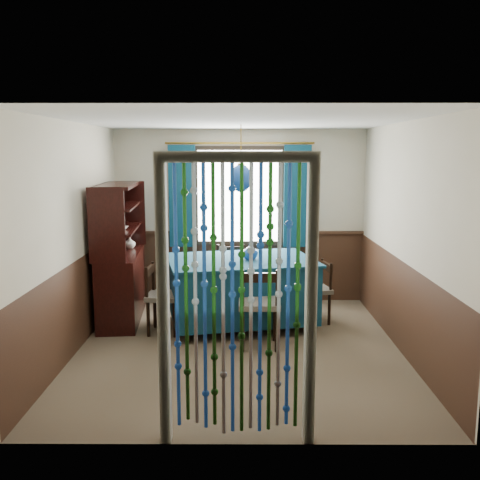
{
  "coord_description": "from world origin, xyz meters",
  "views": [
    {
      "loc": [
        0.04,
        -5.72,
        2.17
      ],
      "look_at": [
        0.01,
        0.55,
        1.14
      ],
      "focal_mm": 40.0,
      "sensor_mm": 36.0,
      "label": 1
    }
  ],
  "objects_px": {
    "chair_left": "(162,296)",
    "dining_table": "(241,288)",
    "vase_sideboard": "(130,242)",
    "chair_far": "(232,275)",
    "bowl_shelf": "(120,228)",
    "pendant_lamp": "(241,178)",
    "sideboard": "(121,274)",
    "vase_table": "(250,252)",
    "chair_right": "(316,290)",
    "chair_near": "(259,305)"
  },
  "relations": [
    {
      "from": "chair_near",
      "to": "chair_left",
      "type": "bearing_deg",
      "value": 156.43
    },
    {
      "from": "chair_near",
      "to": "sideboard",
      "type": "bearing_deg",
      "value": 150.36
    },
    {
      "from": "chair_near",
      "to": "chair_far",
      "type": "relative_size",
      "value": 1.05
    },
    {
      "from": "chair_near",
      "to": "chair_far",
      "type": "height_order",
      "value": "chair_near"
    },
    {
      "from": "chair_far",
      "to": "bowl_shelf",
      "type": "relative_size",
      "value": 3.97
    },
    {
      "from": "chair_right",
      "to": "vase_sideboard",
      "type": "distance_m",
      "value": 2.57
    },
    {
      "from": "chair_left",
      "to": "vase_sideboard",
      "type": "relative_size",
      "value": 4.86
    },
    {
      "from": "bowl_shelf",
      "to": "chair_far",
      "type": "bearing_deg",
      "value": 29.35
    },
    {
      "from": "sideboard",
      "to": "vase_table",
      "type": "height_order",
      "value": "sideboard"
    },
    {
      "from": "chair_near",
      "to": "chair_far",
      "type": "xyz_separation_m",
      "value": [
        -0.34,
        1.58,
        -0.02
      ]
    },
    {
      "from": "chair_right",
      "to": "chair_left",
      "type": "bearing_deg",
      "value": 89.35
    },
    {
      "from": "chair_left",
      "to": "vase_sideboard",
      "type": "height_order",
      "value": "vase_sideboard"
    },
    {
      "from": "chair_right",
      "to": "vase_sideboard",
      "type": "relative_size",
      "value": 4.61
    },
    {
      "from": "dining_table",
      "to": "chair_near",
      "type": "distance_m",
      "value": 0.79
    },
    {
      "from": "vase_table",
      "to": "vase_sideboard",
      "type": "height_order",
      "value": "vase_sideboard"
    },
    {
      "from": "chair_far",
      "to": "pendant_lamp",
      "type": "xyz_separation_m",
      "value": [
        0.13,
        -0.81,
        1.39
      ]
    },
    {
      "from": "chair_right",
      "to": "chair_far",
      "type": "bearing_deg",
      "value": 46.56
    },
    {
      "from": "chair_far",
      "to": "chair_right",
      "type": "xyz_separation_m",
      "value": [
        1.1,
        -0.65,
        -0.04
      ]
    },
    {
      "from": "dining_table",
      "to": "vase_table",
      "type": "xyz_separation_m",
      "value": [
        0.11,
        -0.03,
        0.46
      ]
    },
    {
      "from": "pendant_lamp",
      "to": "bowl_shelf",
      "type": "bearing_deg",
      "value": 178.51
    },
    {
      "from": "chair_far",
      "to": "chair_right",
      "type": "relative_size",
      "value": 1.1
    },
    {
      "from": "pendant_lamp",
      "to": "bowl_shelf",
      "type": "height_order",
      "value": "pendant_lamp"
    },
    {
      "from": "bowl_shelf",
      "to": "pendant_lamp",
      "type": "bearing_deg",
      "value": -1.49
    },
    {
      "from": "sideboard",
      "to": "vase_sideboard",
      "type": "height_order",
      "value": "sideboard"
    },
    {
      "from": "vase_sideboard",
      "to": "dining_table",
      "type": "bearing_deg",
      "value": -21.38
    },
    {
      "from": "chair_left",
      "to": "bowl_shelf",
      "type": "bearing_deg",
      "value": -114.31
    },
    {
      "from": "chair_far",
      "to": "bowl_shelf",
      "type": "height_order",
      "value": "bowl_shelf"
    },
    {
      "from": "vase_table",
      "to": "vase_sideboard",
      "type": "bearing_deg",
      "value": 159.01
    },
    {
      "from": "chair_right",
      "to": "pendant_lamp",
      "type": "height_order",
      "value": "pendant_lamp"
    },
    {
      "from": "vase_sideboard",
      "to": "chair_far",
      "type": "bearing_deg",
      "value": 9.17
    },
    {
      "from": "chair_left",
      "to": "pendant_lamp",
      "type": "distance_m",
      "value": 1.72
    },
    {
      "from": "vase_table",
      "to": "chair_right",
      "type": "bearing_deg",
      "value": 12.43
    },
    {
      "from": "chair_near",
      "to": "pendant_lamp",
      "type": "relative_size",
      "value": 1.14
    },
    {
      "from": "dining_table",
      "to": "vase_sideboard",
      "type": "bearing_deg",
      "value": 146.52
    },
    {
      "from": "sideboard",
      "to": "vase_table",
      "type": "distance_m",
      "value": 1.74
    },
    {
      "from": "chair_right",
      "to": "pendant_lamp",
      "type": "xyz_separation_m",
      "value": [
        -0.97,
        -0.16,
        1.43
      ]
    },
    {
      "from": "chair_near",
      "to": "vase_table",
      "type": "height_order",
      "value": "vase_table"
    },
    {
      "from": "chair_far",
      "to": "vase_sideboard",
      "type": "height_order",
      "value": "vase_sideboard"
    },
    {
      "from": "chair_far",
      "to": "chair_left",
      "type": "bearing_deg",
      "value": 45.88
    },
    {
      "from": "bowl_shelf",
      "to": "chair_left",
      "type": "bearing_deg",
      "value": -28.35
    },
    {
      "from": "bowl_shelf",
      "to": "vase_sideboard",
      "type": "relative_size",
      "value": 1.27
    },
    {
      "from": "chair_left",
      "to": "dining_table",
      "type": "bearing_deg",
      "value": 108.97
    },
    {
      "from": "sideboard",
      "to": "vase_table",
      "type": "relative_size",
      "value": 9.63
    },
    {
      "from": "chair_far",
      "to": "chair_left",
      "type": "height_order",
      "value": "chair_far"
    },
    {
      "from": "chair_right",
      "to": "dining_table",
      "type": "bearing_deg",
      "value": 86.46
    },
    {
      "from": "sideboard",
      "to": "bowl_shelf",
      "type": "relative_size",
      "value": 8.04
    },
    {
      "from": "dining_table",
      "to": "chair_left",
      "type": "distance_m",
      "value": 0.99
    },
    {
      "from": "chair_left",
      "to": "chair_near",
      "type": "bearing_deg",
      "value": 70.42
    },
    {
      "from": "pendant_lamp",
      "to": "vase_sideboard",
      "type": "bearing_deg",
      "value": 158.62
    },
    {
      "from": "pendant_lamp",
      "to": "vase_sideboard",
      "type": "height_order",
      "value": "pendant_lamp"
    }
  ]
}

